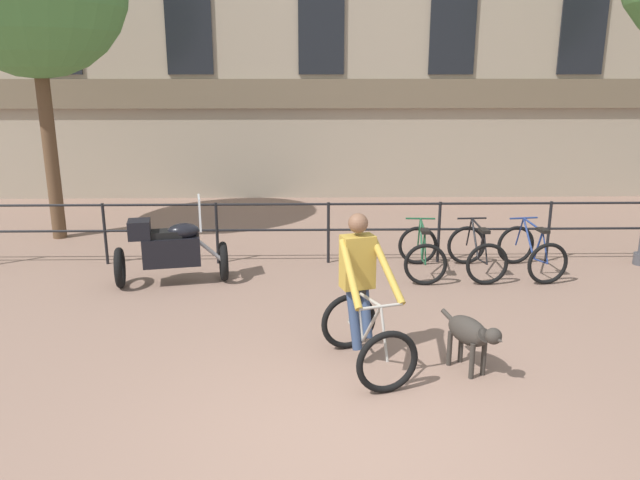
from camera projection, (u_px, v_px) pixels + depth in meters
ground_plane at (347, 436)px, 5.65m from camera, size 60.00×60.00×0.00m
canal_railing at (328, 222)px, 10.47m from camera, size 15.05×0.05×1.05m
cyclist_with_bike at (363, 300)px, 6.83m from camera, size 0.99×1.32×1.70m
dog at (471, 333)px, 6.72m from camera, size 0.53×0.86×0.64m
parked_motorcycle at (170, 249)px, 9.47m from camera, size 1.76×0.93×1.35m
parked_bicycle_near_lamp at (422, 253)px, 9.96m from camera, size 0.73×1.15×0.86m
parked_bicycle_mid_left at (476, 253)px, 9.98m from camera, size 0.72×1.14×0.86m
parked_bicycle_mid_right at (531, 252)px, 9.99m from camera, size 0.82×1.20×0.86m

